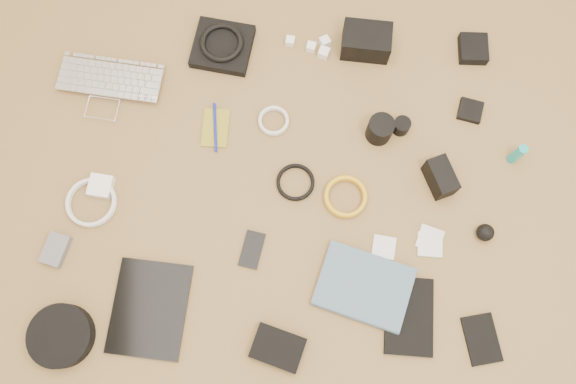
{
  "coord_description": "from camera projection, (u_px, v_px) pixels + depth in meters",
  "views": [
    {
      "loc": [
        -0.01,
        -0.43,
        1.6
      ],
      "look_at": [
        0.02,
        -0.0,
        0.02
      ],
      "focal_mm": 35.0,
      "sensor_mm": 36.0,
      "label": 1
    }
  ],
  "objects": [
    {
      "name": "laptop",
      "position": [
        108.0,
        92.0,
        1.73
      ],
      "size": [
        0.36,
        0.29,
        0.03
      ],
      "primitive_type": "imported",
      "rotation": [
        0.0,
        0.0,
        -0.21
      ],
      "color": "silver",
      "rests_on": "ground"
    },
    {
      "name": "headphone_pouch",
      "position": [
        223.0,
        47.0,
        1.77
      ],
      "size": [
        0.22,
        0.21,
        0.03
      ],
      "primitive_type": "cube",
      "rotation": [
        0.0,
        0.0,
        -0.25
      ],
      "color": "black",
      "rests_on": "ground"
    },
    {
      "name": "headphones",
      "position": [
        222.0,
        43.0,
        1.74
      ],
      "size": [
        0.15,
        0.15,
        0.02
      ],
      "primitive_type": "torus",
      "rotation": [
        0.0,
        0.0,
        0.09
      ],
      "color": "black",
      "rests_on": "headphone_pouch"
    },
    {
      "name": "charger_a",
      "position": [
        290.0,
        41.0,
        1.78
      ],
      "size": [
        0.03,
        0.03,
        0.03
      ],
      "primitive_type": "cube",
      "rotation": [
        0.0,
        0.0,
        -0.24
      ],
      "color": "white",
      "rests_on": "ground"
    },
    {
      "name": "charger_b",
      "position": [
        324.0,
        53.0,
        1.76
      ],
      "size": [
        0.04,
        0.04,
        0.03
      ],
      "primitive_type": "cube",
      "rotation": [
        0.0,
        0.0,
        -0.42
      ],
      "color": "white",
      "rests_on": "ground"
    },
    {
      "name": "charger_c",
      "position": [
        325.0,
        42.0,
        1.77
      ],
      "size": [
        0.04,
        0.04,
        0.03
      ],
      "primitive_type": "cube",
      "rotation": [
        0.0,
        0.0,
        0.4
      ],
      "color": "white",
      "rests_on": "ground"
    },
    {
      "name": "charger_d",
      "position": [
        311.0,
        47.0,
        1.77
      ],
      "size": [
        0.03,
        0.03,
        0.03
      ],
      "primitive_type": "cube",
      "rotation": [
        0.0,
        0.0,
        -0.31
      ],
      "color": "white",
      "rests_on": "ground"
    },
    {
      "name": "dslr_camera",
      "position": [
        366.0,
        41.0,
        1.74
      ],
      "size": [
        0.16,
        0.13,
        0.09
      ],
      "primitive_type": "cube",
      "rotation": [
        0.0,
        0.0,
        -0.18
      ],
      "color": "black",
      "rests_on": "ground"
    },
    {
      "name": "lens_pouch",
      "position": [
        473.0,
        49.0,
        1.76
      ],
      "size": [
        0.09,
        0.1,
        0.03
      ],
      "primitive_type": "cube",
      "rotation": [
        0.0,
        0.0,
        -0.1
      ],
      "color": "black",
      "rests_on": "ground"
    },
    {
      "name": "notebook_olive",
      "position": [
        215.0,
        128.0,
        1.71
      ],
      "size": [
        0.09,
        0.13,
        0.01
      ],
      "primitive_type": "cube",
      "rotation": [
        0.0,
        0.0,
        -0.14
      ],
      "color": "olive",
      "rests_on": "ground"
    },
    {
      "name": "pen_blue",
      "position": [
        215.0,
        127.0,
        1.7
      ],
      "size": [
        0.01,
        0.16,
        0.01
      ],
      "primitive_type": "cylinder",
      "rotation": [
        1.57,
        0.0,
        0.0
      ],
      "color": "#131C9F",
      "rests_on": "notebook_olive"
    },
    {
      "name": "cable_white_a",
      "position": [
        274.0,
        121.0,
        1.71
      ],
      "size": [
        0.13,
        0.13,
        0.01
      ],
      "primitive_type": "torus",
      "rotation": [
        0.0,
        0.0,
        -0.41
      ],
      "color": "silver",
      "rests_on": "ground"
    },
    {
      "name": "lens_a",
      "position": [
        380.0,
        129.0,
        1.67
      ],
      "size": [
        0.09,
        0.09,
        0.08
      ],
      "primitive_type": "cylinder",
      "rotation": [
        0.0,
        0.0,
        0.21
      ],
      "color": "black",
      "rests_on": "ground"
    },
    {
      "name": "lens_b",
      "position": [
        401.0,
        126.0,
        1.69
      ],
      "size": [
        0.06,
        0.06,
        0.05
      ],
      "primitive_type": "cylinder",
      "rotation": [
        0.0,
        0.0,
        0.23
      ],
      "color": "black",
      "rests_on": "ground"
    },
    {
      "name": "card_reader",
      "position": [
        470.0,
        111.0,
        1.72
      ],
      "size": [
        0.09,
        0.09,
        0.02
      ],
      "primitive_type": "cube",
      "rotation": [
        0.0,
        0.0,
        -0.34
      ],
      "color": "black",
      "rests_on": "ground"
    },
    {
      "name": "power_brick",
      "position": [
        101.0,
        186.0,
        1.65
      ],
      "size": [
        0.08,
        0.08,
        0.03
      ],
      "primitive_type": "cube",
      "rotation": [
        0.0,
        0.0,
        -0.22
      ],
      "color": "white",
      "rests_on": "ground"
    },
    {
      "name": "cable_white_b",
      "position": [
        92.0,
        203.0,
        1.65
      ],
      "size": [
        0.16,
        0.16,
        0.01
      ],
      "primitive_type": "torus",
      "rotation": [
        0.0,
        0.0,
        0.1
      ],
      "color": "silver",
      "rests_on": "ground"
    },
    {
      "name": "cable_black",
      "position": [
        295.0,
        183.0,
        1.66
      ],
      "size": [
        0.11,
        0.11,
        0.01
      ],
      "primitive_type": "torus",
      "rotation": [
        0.0,
        0.0,
        0.0
      ],
      "color": "black",
      "rests_on": "ground"
    },
    {
      "name": "cable_yellow",
      "position": [
        345.0,
        197.0,
        1.65
      ],
      "size": [
        0.17,
        0.17,
        0.01
      ],
      "primitive_type": "torus",
      "rotation": [
        0.0,
        0.0,
        0.37
      ],
      "color": "gold",
      "rests_on": "ground"
    },
    {
      "name": "flash",
      "position": [
        440.0,
        178.0,
        1.63
      ],
      "size": [
        0.09,
        0.12,
        0.08
      ],
      "primitive_type": "cube",
      "rotation": [
        0.0,
        0.0,
        0.29
      ],
      "color": "black",
      "rests_on": "ground"
    },
    {
      "name": "lens_cleaner",
      "position": [
        517.0,
        154.0,
        1.64
      ],
      "size": [
        0.04,
        0.04,
        0.1
      ],
      "primitive_type": "cylinder",
      "rotation": [
        0.0,
        0.0,
        -0.34
      ],
      "color": "teal",
      "rests_on": "ground"
    },
    {
      "name": "battery_charger",
      "position": [
        56.0,
        250.0,
        1.6
      ],
      "size": [
        0.09,
        0.11,
        0.03
      ],
      "primitive_type": "cube",
      "rotation": [
        0.0,
        0.0,
        -0.36
      ],
      "color": "slate",
      "rests_on": "ground"
    },
    {
      "name": "tablet",
      "position": [
        150.0,
        309.0,
        1.57
      ],
      "size": [
        0.25,
        0.3,
        0.01
      ],
      "primitive_type": "cube",
      "rotation": [
        0.0,
        0.0,
        -0.18
      ],
      "color": "black",
      "rests_on": "ground"
    },
    {
      "name": "phone",
      "position": [
        252.0,
        250.0,
        1.61
      ],
      "size": [
        0.09,
        0.12,
        0.01
      ],
      "primitive_type": "cube",
      "rotation": [
        0.0,
        0.0,
        -0.31
      ],
      "color": "black",
      "rests_on": "ground"
    },
    {
      "name": "filter_case_left",
      "position": [
        384.0,
        247.0,
        1.61
      ],
      "size": [
        0.08,
        0.08,
        0.01
      ],
      "primitive_type": "cube",
      "rotation": [
        0.0,
        0.0,
        -0.24
      ],
      "color": "silver",
      "rests_on": "ground"
    },
    {
      "name": "filter_case_mid",
      "position": [
        430.0,
        245.0,
        1.62
      ],
      "size": [
        0.08,
        0.08,
        0.01
      ],
      "primitive_type": "cube",
      "rotation": [
        0.0,
        0.0,
        -0.14
      ],
      "color": "silver",
      "rests_on": "ground"
    },
    {
      "name": "filter_case_right",
      "position": [
        430.0,
        239.0,
        1.62
      ],
      "size": [
        0.09,
        0.09,
        0.01
      ],
      "primitive_type": "cube",
      "rotation": [
        0.0,
        0.0,
        -0.42
      ],
      "color": "silver",
      "rests_on": "ground"
    },
    {
      "name": "air_blower",
      "position": [
        485.0,
        233.0,
        1.6
      ],
      "size": [
        0.05,
        0.05,
        0.05
      ],
      "primitive_type": "sphere",
      "rotation": [
        0.0,
        0.0,
        0.02
      ],
      "color": "black",
      "rests_on": "ground"
    },
    {
      "name": "headphone_case",
      "position": [
        61.0,
        336.0,
        1.53
      ],
      "size": [
        0.22,
        0.22,
        0.05
      ],
      "primitive_type": "cylinder",
      "rotation": [
        0.0,
        0.0,
        -0.3
      ],
      "color": "black",
      "rests_on": "ground"
    },
    {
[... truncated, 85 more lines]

